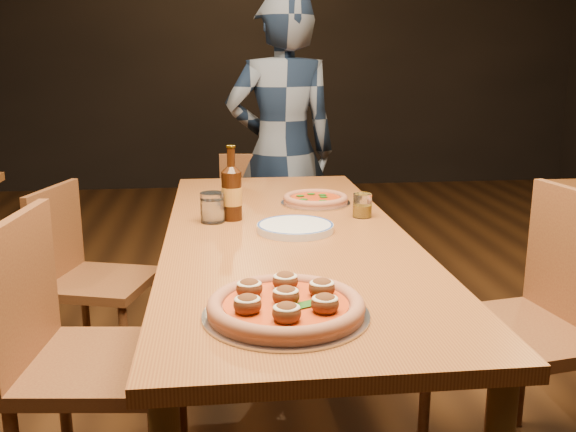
{
  "coord_description": "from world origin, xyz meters",
  "views": [
    {
      "loc": [
        -0.23,
        -2.06,
        1.33
      ],
      "look_at": [
        0.0,
        -0.05,
        0.82
      ],
      "focal_mm": 40.0,
      "sensor_mm": 36.0,
      "label": 1
    }
  ],
  "objects": [
    {
      "name": "ground",
      "position": [
        0.0,
        0.0,
        0.0
      ],
      "size": [
        9.0,
        9.0,
        0.0
      ],
      "primitive_type": "plane",
      "color": "black"
    },
    {
      "name": "table_main",
      "position": [
        0.0,
        0.0,
        0.68
      ],
      "size": [
        0.8,
        2.0,
        0.75
      ],
      "color": "brown",
      "rests_on": "ground"
    },
    {
      "name": "chair_main_nw",
      "position": [
        -0.57,
        -0.32,
        0.47
      ],
      "size": [
        0.49,
        0.49,
        0.95
      ],
      "primitive_type": null,
      "rotation": [
        0.0,
        0.0,
        1.46
      ],
      "color": "#592817",
      "rests_on": "ground"
    },
    {
      "name": "chair_main_sw",
      "position": [
        -0.72,
        0.51,
        0.42
      ],
      "size": [
        0.49,
        0.49,
        0.85
      ],
      "primitive_type": null,
      "rotation": [
        0.0,
        0.0,
        1.28
      ],
      "color": "#592817",
      "rests_on": "ground"
    },
    {
      "name": "chair_main_e",
      "position": [
        0.69,
        -0.27,
        0.48
      ],
      "size": [
        0.52,
        0.52,
        0.96
      ],
      "primitive_type": null,
      "rotation": [
        0.0,
        0.0,
        -1.4
      ],
      "color": "#592817",
      "rests_on": "ground"
    },
    {
      "name": "chair_end",
      "position": [
        -0.03,
        1.12,
        0.43
      ],
      "size": [
        0.45,
        0.45,
        0.86
      ],
      "primitive_type": null,
      "rotation": [
        0.0,
        0.0,
        -0.13
      ],
      "color": "#592817",
      "rests_on": "ground"
    },
    {
      "name": "pizza_meatball",
      "position": [
        -0.08,
        -0.7,
        0.78
      ],
      "size": [
        0.38,
        0.38,
        0.07
      ],
      "rotation": [
        0.0,
        0.0,
        0.17
      ],
      "color": "#B7B7BF",
      "rests_on": "table_main"
    },
    {
      "name": "pizza_margherita",
      "position": [
        0.16,
        0.42,
        0.77
      ],
      "size": [
        0.28,
        0.28,
        0.04
      ],
      "rotation": [
        0.0,
        0.0,
        -0.33
      ],
      "color": "#B7B7BF",
      "rests_on": "table_main"
    },
    {
      "name": "plate_stack",
      "position": [
        0.03,
        0.01,
        0.76
      ],
      "size": [
        0.26,
        0.26,
        0.02
      ],
      "primitive_type": "cylinder",
      "color": "white",
      "rests_on": "table_main"
    },
    {
      "name": "beer_bottle",
      "position": [
        -0.17,
        0.2,
        0.84
      ],
      "size": [
        0.07,
        0.07,
        0.26
      ],
      "rotation": [
        0.0,
        0.0,
        0.21
      ],
      "color": "black",
      "rests_on": "table_main"
    },
    {
      "name": "water_glass",
      "position": [
        -0.25,
        0.17,
        0.8
      ],
      "size": [
        0.09,
        0.09,
        0.11
      ],
      "primitive_type": "cylinder",
      "color": "white",
      "rests_on": "table_main"
    },
    {
      "name": "amber_glass",
      "position": [
        0.3,
        0.18,
        0.79
      ],
      "size": [
        0.07,
        0.07,
        0.09
      ],
      "primitive_type": "cylinder",
      "color": "#A46F12",
      "rests_on": "table_main"
    },
    {
      "name": "diner",
      "position": [
        0.12,
        1.32,
        0.82
      ],
      "size": [
        0.63,
        0.45,
        1.64
      ],
      "primitive_type": "imported",
      "rotation": [
        0.0,
        0.0,
        3.24
      ],
      "color": "black",
      "rests_on": "ground"
    }
  ]
}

